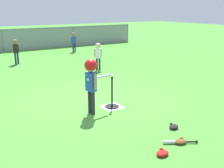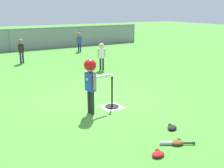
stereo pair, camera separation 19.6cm
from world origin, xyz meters
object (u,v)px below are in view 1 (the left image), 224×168
Objects in this scene: fielder_near_right at (16,48)px; spare_bat_silver at (175,142)px; glove_by_plate at (162,153)px; glove_near_bats at (180,141)px; batter_child at (91,75)px; baseball_on_tee at (112,75)px; glove_tossed_aside at (174,127)px; fielder_deep_right at (74,40)px; fielder_deep_center at (98,53)px; batting_tee at (112,102)px.

fielder_near_right is 8.41m from spare_bat_silver.
glove_by_plate is 0.54m from glove_near_bats.
fielder_near_right is (0.16, 6.41, -0.21)m from batter_child.
baseball_on_tee is 0.28× the size of glove_tossed_aside.
fielder_near_right is at bearing 95.44° from glove_tossed_aside.
fielder_near_right is at bearing 92.77° from glove_near_bats.
glove_near_bats is at bearing 12.94° from glove_by_plate.
spare_bat_silver is (-0.10, -2.06, -0.72)m from baseball_on_tee.
fielder_deep_right is 9.86m from glove_tossed_aside.
glove_tossed_aside is at bearing -59.09° from batter_child.
fielder_deep_center is at bearing -52.36° from fielder_near_right.
fielder_deep_right reaches higher than glove_tossed_aside.
fielder_near_right is at bearing -154.71° from fielder_deep_right.
fielder_deep_right is at bearing 69.80° from batting_tee.
glove_by_plate is at bearing -90.77° from fielder_near_right.
fielder_deep_center is 4.53m from fielder_deep_right.
glove_tossed_aside is (-2.57, -9.50, -0.60)m from fielder_deep_right.
baseball_on_tee is 2.21m from glove_near_bats.
fielder_deep_center is at bearing 63.74° from batting_tee.
baseball_on_tee is 2.18m from spare_bat_silver.
batting_tee is 9.61× the size of baseball_on_tee.
glove_by_plate is at bearing -145.07° from glove_tossed_aside.
batter_child is 4.94× the size of glove_by_plate.
glove_tossed_aside is (0.87, 0.61, 0.00)m from glove_by_plate.
fielder_near_right reaches higher than fielder_deep_center.
fielder_deep_center is 1.00× the size of fielder_deep_right.
glove_by_plate is (-3.44, -10.11, -0.60)m from fielder_deep_right.
batter_child is at bearing 105.67° from glove_near_bats.
batter_child reaches higher than fielder_deep_center.
glove_tossed_aside is (-1.41, -5.13, -0.60)m from fielder_deep_center.
batting_tee is at bearing -110.20° from fielder_deep_right.
glove_near_bats is 0.97× the size of glove_tossed_aside.
batting_tee is at bearing -86.16° from fielder_near_right.
fielder_deep_center is 5.90m from spare_bat_silver.
baseball_on_tee is 6.33m from fielder_near_right.
glove_tossed_aside is (0.33, -1.61, -0.08)m from batting_tee.
glove_by_plate is at bearing -111.63° from fielder_deep_center.
fielder_deep_right reaches higher than baseball_on_tee.
glove_by_plate is 0.90× the size of glove_tossed_aside.
batter_child is at bearing -171.39° from batting_tee.
batting_tee is at bearing 8.61° from batter_child.
batting_tee is at bearing 101.61° from glove_tossed_aside.
fielder_near_right reaches higher than glove_near_bats.
baseball_on_tee is 8.41m from fielder_deep_right.
batter_child is 2.19m from spare_bat_silver.
fielder_deep_center reaches higher than spare_bat_silver.
batter_child reaches higher than fielder_near_right.
spare_bat_silver is at bearing -76.21° from batter_child.
baseball_on_tee is 0.07× the size of fielder_deep_right.
fielder_deep_center reaches higher than glove_by_plate.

